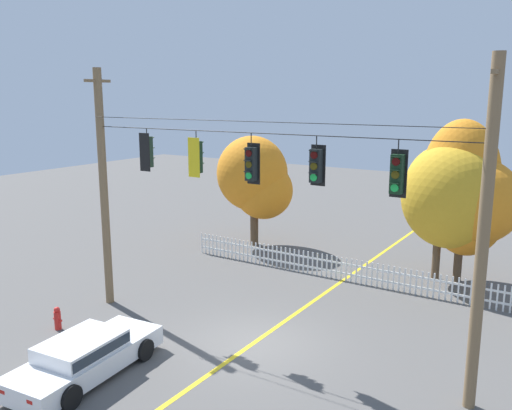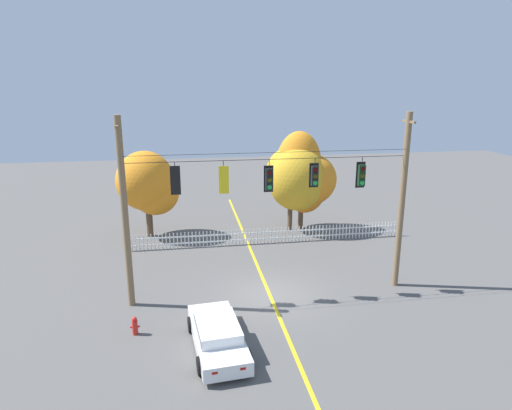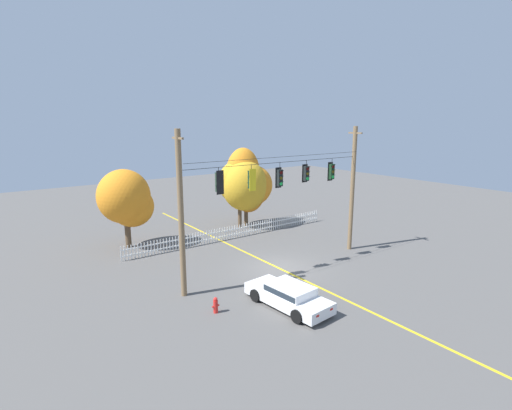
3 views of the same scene
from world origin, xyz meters
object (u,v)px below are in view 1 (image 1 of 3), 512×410
object	(u,v)px
traffic_signal_northbound_secondary	(147,152)
autumn_maple_near_fence	(256,179)
autumn_maple_mid	(448,193)
fire_hydrant	(58,318)
traffic_signal_eastbound_side	(316,166)
parked_car	(85,355)
traffic_signal_northbound_primary	(251,164)
autumn_oak_far_east	(467,195)
traffic_signal_southbound_primary	(397,174)
traffic_signal_westbound_side	(196,157)

from	to	relation	value
traffic_signal_northbound_secondary	autumn_maple_near_fence	bearing A→B (deg)	100.97
autumn_maple_mid	fire_hydrant	xyz separation A→B (m)	(-9.45, -11.80, -3.29)
traffic_signal_eastbound_side	parked_car	world-z (taller)	traffic_signal_eastbound_side
traffic_signal_northbound_primary	parked_car	xyz separation A→B (m)	(-2.74, -4.13, -5.01)
autumn_oak_far_east	autumn_maple_mid	bearing A→B (deg)	-170.10
traffic_signal_northbound_primary	traffic_signal_southbound_primary	xyz separation A→B (m)	(4.32, 0.00, 0.04)
autumn_maple_near_fence	parked_car	world-z (taller)	autumn_maple_near_fence
traffic_signal_southbound_primary	fire_hydrant	distance (m)	11.82
autumn_maple_near_fence	parked_car	distance (m)	14.33
traffic_signal_southbound_primary	parked_car	world-z (taller)	traffic_signal_southbound_primary
autumn_oak_far_east	fire_hydrant	size ratio (longest dim) A/B	8.61
traffic_signal_eastbound_side	autumn_oak_far_east	xyz separation A→B (m)	(2.12, 9.32, -2.04)
autumn_maple_near_fence	fire_hydrant	distance (m)	12.52
autumn_maple_mid	fire_hydrant	world-z (taller)	autumn_maple_mid
traffic_signal_westbound_side	traffic_signal_northbound_secondary	bearing A→B (deg)	-179.99
traffic_signal_northbound_secondary	traffic_signal_northbound_primary	distance (m)	4.10
traffic_signal_eastbound_side	autumn_maple_near_fence	distance (m)	12.69
traffic_signal_northbound_primary	traffic_signal_southbound_primary	distance (m)	4.32
traffic_signal_southbound_primary	fire_hydrant	world-z (taller)	traffic_signal_southbound_primary
traffic_signal_northbound_secondary	parked_car	distance (m)	6.72
traffic_signal_northbound_primary	fire_hydrant	bearing A→B (deg)	-156.35
traffic_signal_eastbound_side	traffic_signal_southbound_primary	size ratio (longest dim) A/B	0.93
traffic_signal_westbound_side	fire_hydrant	bearing A→B (deg)	-146.56
parked_car	traffic_signal_southbound_primary	bearing A→B (deg)	30.33
traffic_signal_eastbound_side	autumn_oak_far_east	world-z (taller)	autumn_oak_far_east
traffic_signal_northbound_secondary	traffic_signal_westbound_side	distance (m)	2.07
autumn_maple_near_fence	autumn_oak_far_east	world-z (taller)	autumn_oak_far_east
autumn_oak_far_east	parked_car	world-z (taller)	autumn_oak_far_east
traffic_signal_westbound_side	autumn_oak_far_east	world-z (taller)	autumn_oak_far_east
traffic_signal_northbound_primary	parked_car	world-z (taller)	traffic_signal_northbound_primary
traffic_signal_southbound_primary	fire_hydrant	bearing A→B (deg)	-165.78
traffic_signal_northbound_secondary	traffic_signal_westbound_side	size ratio (longest dim) A/B	0.98
traffic_signal_eastbound_side	autumn_maple_mid	size ratio (longest dim) A/B	0.24
autumn_maple_mid	parked_car	world-z (taller)	autumn_maple_mid
autumn_maple_near_fence	traffic_signal_northbound_secondary	bearing A→B (deg)	-79.03
traffic_signal_westbound_side	fire_hydrant	xyz separation A→B (m)	(-3.90, -2.58, -5.31)
fire_hydrant	traffic_signal_northbound_primary	bearing A→B (deg)	23.65
autumn_maple_near_fence	fire_hydrant	size ratio (longest dim) A/B	7.24
traffic_signal_southbound_primary	traffic_signal_northbound_secondary	bearing A→B (deg)	-179.86
traffic_signal_southbound_primary	autumn_maple_near_fence	world-z (taller)	traffic_signal_southbound_primary
traffic_signal_northbound_secondary	autumn_maple_mid	distance (m)	12.14
autumn_oak_far_east	traffic_signal_northbound_primary	bearing A→B (deg)	-114.29
traffic_signal_southbound_primary	parked_car	size ratio (longest dim) A/B	0.31
traffic_signal_northbound_primary	traffic_signal_westbound_side	bearing A→B (deg)	-179.45
traffic_signal_westbound_side	parked_car	size ratio (longest dim) A/B	0.30
traffic_signal_southbound_primary	fire_hydrant	xyz separation A→B (m)	(-10.25, -2.60, -5.27)
traffic_signal_westbound_side	autumn_oak_far_east	xyz separation A→B (m)	(6.24, 9.34, -2.03)
traffic_signal_westbound_side	fire_hydrant	world-z (taller)	traffic_signal_westbound_side
parked_car	fire_hydrant	distance (m)	3.55
traffic_signal_northbound_primary	fire_hydrant	world-z (taller)	traffic_signal_northbound_primary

